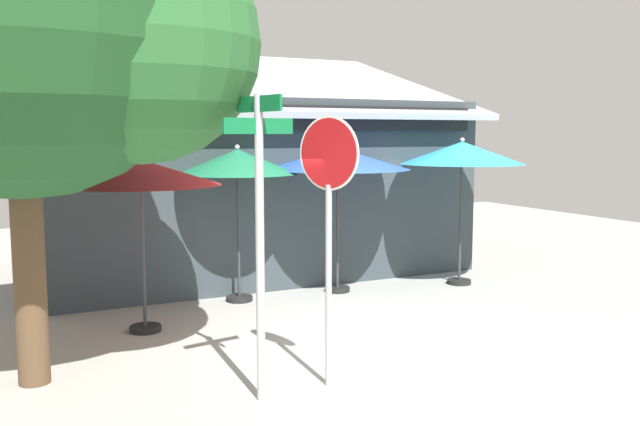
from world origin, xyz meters
TOP-DOWN VIEW (x-y plane):
  - ground_plane at (0.00, 0.00)m, footprint 28.00×28.00m
  - cafe_building at (0.45, 5.73)m, footprint 8.73×5.75m
  - street_sign_post at (-1.82, -1.36)m, footprint 0.80×0.86m
  - stop_sign at (-1.00, -1.31)m, footprint 0.34×0.73m
  - patio_umbrella_crimson_left at (-2.37, 1.68)m, footprint 2.20×2.20m
  - patio_umbrella_forest_green_center at (-0.59, 2.76)m, footprint 1.98×1.98m
  - patio_umbrella_royal_blue_right at (1.19, 2.64)m, footprint 2.52×2.52m
  - patio_umbrella_teal_far_right at (3.50, 2.18)m, footprint 2.26×2.26m
  - shade_tree at (-3.69, 0.10)m, footprint 4.56×4.20m

SIDE VIEW (x-z plane):
  - ground_plane at x=0.00m, z-range -0.10..0.00m
  - cafe_building at x=0.45m, z-range -0.55..4.13m
  - street_sign_post at x=-1.82m, z-range 0.33..3.50m
  - stop_sign at x=-1.00m, z-range 0.60..3.56m
  - patio_umbrella_crimson_left at x=-2.37m, z-range 0.97..3.46m
  - patio_umbrella_forest_green_center at x=-0.59m, z-range 1.00..3.59m
  - patio_umbrella_royal_blue_right at x=1.19m, z-range 1.02..3.62m
  - patio_umbrella_teal_far_right at x=3.50m, z-range 1.05..3.75m
  - shade_tree at x=-3.69m, z-range 0.94..7.20m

